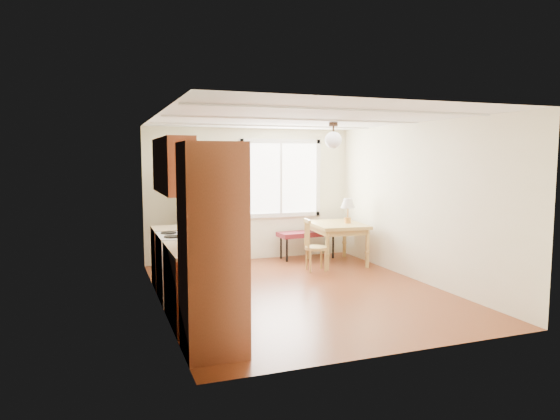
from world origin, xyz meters
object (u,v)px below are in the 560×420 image
bench (307,235)px  chair (311,242)px  refrigerator (203,215)px  dining_table (337,229)px

bench → chair: (-0.35, -1.01, 0.04)m
refrigerator → dining_table: size_ratio=1.47×
bench → dining_table: (0.34, -0.58, 0.18)m
refrigerator → chair: bearing=-22.5°
dining_table → chair: size_ratio=1.43×
refrigerator → chair: 1.98m
dining_table → chair: 0.83m
refrigerator → bench: size_ratio=1.58×
bench → chair: 1.07m
refrigerator → chair: refrigerator is taller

